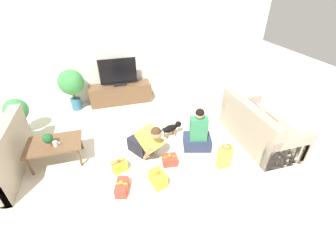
{
  "coord_description": "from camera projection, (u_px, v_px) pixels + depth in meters",
  "views": [
    {
      "loc": [
        -0.39,
        -3.2,
        2.83
      ],
      "look_at": [
        0.61,
        0.22,
        0.45
      ],
      "focal_mm": 24.0,
      "sensor_mm": 36.0,
      "label": 1
    }
  ],
  "objects": [
    {
      "name": "person_sitting",
      "position": [
        198.0,
        134.0,
        4.3
      ],
      "size": [
        0.61,
        0.57,
        0.89
      ],
      "rotation": [
        0.0,
        0.0,
        2.86
      ],
      "color": "#283351",
      "rests_on": "ground_plane"
    },
    {
      "name": "person_kneeling",
      "position": [
        146.0,
        141.0,
        4.09
      ],
      "size": [
        0.65,
        0.78,
        0.75
      ],
      "rotation": [
        0.0,
        0.0,
        0.55
      ],
      "color": "#23232D",
      "rests_on": "ground_plane"
    },
    {
      "name": "gift_box_b",
      "position": [
        170.0,
        160.0,
        4.04
      ],
      "size": [
        0.28,
        0.25,
        0.22
      ],
      "rotation": [
        0.0,
        0.0,
        -0.12
      ],
      "color": "red",
      "rests_on": "ground_plane"
    },
    {
      "name": "sofa_right",
      "position": [
        258.0,
        128.0,
        4.5
      ],
      "size": [
        0.9,
        1.7,
        0.85
      ],
      "rotation": [
        0.0,
        0.0,
        1.57
      ],
      "color": "tan",
      "rests_on": "ground_plane"
    },
    {
      "name": "gift_box_d",
      "position": [
        158.0,
        178.0,
        3.62
      ],
      "size": [
        0.27,
        0.34,
        0.29
      ],
      "rotation": [
        0.0,
        0.0,
        0.25
      ],
      "color": "yellow",
      "rests_on": "ground_plane"
    },
    {
      "name": "gift_bag_a",
      "position": [
        225.0,
        157.0,
        3.9
      ],
      "size": [
        0.25,
        0.17,
        0.46
      ],
      "rotation": [
        0.0,
        0.0,
        0.11
      ],
      "color": "#E5B74C",
      "rests_on": "ground_plane"
    },
    {
      "name": "potted_plant_corner_left",
      "position": [
        17.0,
        112.0,
        4.59
      ],
      "size": [
        0.47,
        0.47,
        0.8
      ],
      "color": "#336B84",
      "rests_on": "ground_plane"
    },
    {
      "name": "gift_box_a",
      "position": [
        122.0,
        187.0,
        3.51
      ],
      "size": [
        0.26,
        0.36,
        0.23
      ],
      "rotation": [
        0.0,
        0.0,
        -0.29
      ],
      "color": "red",
      "rests_on": "ground_plane"
    },
    {
      "name": "gift_box_c",
      "position": [
        120.0,
        166.0,
        3.89
      ],
      "size": [
        0.29,
        0.24,
        0.24
      ],
      "rotation": [
        0.0,
        0.0,
        0.33
      ],
      "color": "yellow",
      "rests_on": "ground_plane"
    },
    {
      "name": "ground_plane",
      "position": [
        140.0,
        157.0,
        4.22
      ],
      "size": [
        16.0,
        16.0,
        0.0
      ],
      "primitive_type": "plane",
      "color": "beige"
    },
    {
      "name": "tv_console",
      "position": [
        121.0,
        94.0,
        5.93
      ],
      "size": [
        1.56,
        0.44,
        0.5
      ],
      "color": "brown",
      "rests_on": "ground_plane"
    },
    {
      "name": "tabletop_plant",
      "position": [
        48.0,
        139.0,
        3.8
      ],
      "size": [
        0.17,
        0.17,
        0.22
      ],
      "color": "#A36042",
      "rests_on": "coffee_table"
    },
    {
      "name": "coffee_table",
      "position": [
        54.0,
        145.0,
        3.93
      ],
      "size": [
        0.91,
        0.61,
        0.41
      ],
      "color": "brown",
      "rests_on": "ground_plane"
    },
    {
      "name": "dog",
      "position": [
        172.0,
        128.0,
        4.67
      ],
      "size": [
        0.5,
        0.23,
        0.31
      ],
      "rotation": [
        0.0,
        0.0,
        1.85
      ],
      "color": "black",
      "rests_on": "ground_plane"
    },
    {
      "name": "mug",
      "position": [
        56.0,
        144.0,
        3.82
      ],
      "size": [
        0.12,
        0.08,
        0.09
      ],
      "color": "silver",
      "rests_on": "coffee_table"
    },
    {
      "name": "potted_plant_back_left",
      "position": [
        71.0,
        84.0,
        5.39
      ],
      "size": [
        0.6,
        0.6,
        1.02
      ],
      "color": "#336B84",
      "rests_on": "ground_plane"
    },
    {
      "name": "wall_back",
      "position": [
        117.0,
        50.0,
        5.6
      ],
      "size": [
        8.4,
        0.06,
        2.6
      ],
      "color": "white",
      "rests_on": "ground_plane"
    },
    {
      "name": "tv",
      "position": [
        118.0,
        74.0,
        5.62
      ],
      "size": [
        0.92,
        0.2,
        0.68
      ],
      "color": "black",
      "rests_on": "tv_console"
    }
  ]
}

